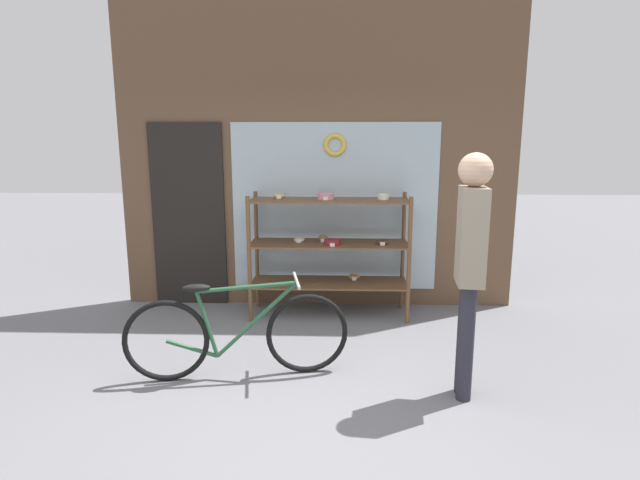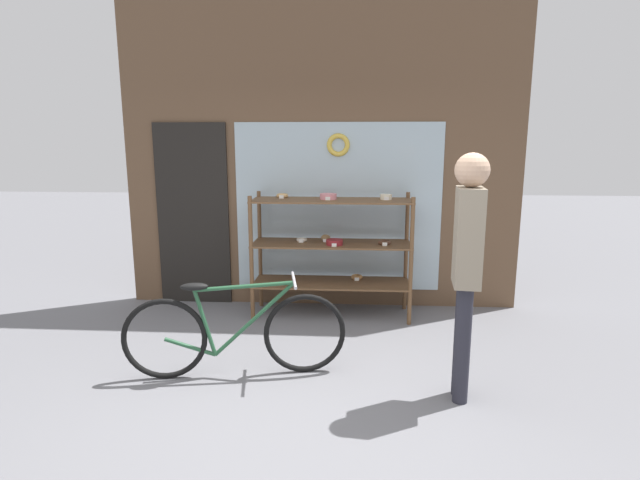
% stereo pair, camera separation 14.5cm
% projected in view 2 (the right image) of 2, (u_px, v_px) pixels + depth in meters
% --- Properties ---
extents(ground_plane, '(30.00, 30.00, 0.00)m').
position_uv_depth(ground_plane, '(296.00, 419.00, 3.45)').
color(ground_plane, slate).
extents(storefront_facade, '(4.49, 0.13, 3.80)m').
position_uv_depth(storefront_facade, '(317.00, 146.00, 5.59)').
color(storefront_facade, brown).
rests_on(storefront_facade, ground_plane).
extents(display_case, '(1.70, 0.54, 1.34)m').
position_uv_depth(display_case, '(332.00, 243.00, 5.39)').
color(display_case, brown).
rests_on(display_case, ground_plane).
extents(bicycle, '(1.78, 0.49, 0.81)m').
position_uv_depth(bicycle, '(235.00, 333.00, 4.04)').
color(bicycle, black).
rests_on(bicycle, ground_plane).
extents(pedestrian, '(0.24, 0.34, 1.82)m').
position_uv_depth(pedestrian, '(467.00, 256.00, 3.53)').
color(pedestrian, '#282833').
rests_on(pedestrian, ground_plane).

